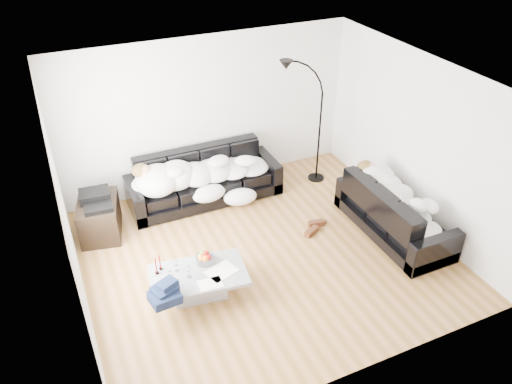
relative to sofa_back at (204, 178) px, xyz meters
name	(u,v)px	position (x,y,z in m)	size (l,w,h in m)	color
ground	(264,254)	(0.30, -1.73, -0.41)	(5.00, 5.00, 0.00)	brown
wall_back	(208,113)	(0.30, 0.52, 0.89)	(5.00, 0.02, 2.60)	silver
wall_left	(67,225)	(-2.20, -1.73, 0.89)	(0.02, 4.50, 2.60)	silver
wall_right	(417,142)	(2.80, -1.73, 0.89)	(0.02, 4.50, 2.60)	silver
ceiling	(266,83)	(0.30, -1.73, 2.19)	(5.00, 5.00, 0.00)	white
sofa_back	(204,178)	(0.00, 0.00, 0.00)	(2.52, 0.87, 0.82)	black
sofa_right	(395,210)	(2.31, -2.06, -0.01)	(1.99, 0.85, 0.80)	black
sleeper_back	(204,168)	(0.00, -0.05, 0.22)	(2.13, 0.74, 0.43)	white
sleeper_right	(397,198)	(2.31, -2.06, 0.22)	(1.70, 0.72, 0.42)	white
teal_cushion	(370,174)	(2.25, -1.44, 0.31)	(0.36, 0.30, 0.20)	#0C4858
coffee_table	(199,284)	(-0.83, -2.12, -0.23)	(1.23, 0.72, 0.36)	#939699
fruit_bowl	(205,258)	(-0.67, -1.94, 0.02)	(0.24, 0.24, 0.15)	white
wine_glass_a	(176,266)	(-1.06, -1.95, 0.03)	(0.07, 0.07, 0.17)	white
wine_glass_b	(170,276)	(-1.19, -2.11, 0.03)	(0.07, 0.07, 0.16)	white
wine_glass_c	(189,272)	(-0.95, -2.13, 0.04)	(0.08, 0.08, 0.18)	white
candle_left	(156,266)	(-1.30, -1.90, 0.08)	(0.05, 0.05, 0.26)	maroon
candle_right	(160,262)	(-1.24, -1.84, 0.06)	(0.04, 0.04, 0.23)	maroon
newspaper_a	(221,271)	(-0.54, -2.20, -0.04)	(0.37, 0.29, 0.01)	silver
newspaper_b	(210,284)	(-0.75, -2.36, -0.04)	(0.30, 0.21, 0.01)	silver
navy_jacket	(165,287)	(-1.31, -2.37, 0.12)	(0.37, 0.31, 0.19)	black
shoes	(314,227)	(1.24, -1.53, -0.36)	(0.43, 0.32, 0.10)	#472311
av_cabinet	(100,218)	(-1.76, -0.25, -0.13)	(0.57, 0.83, 0.57)	black
stereo	(96,198)	(-1.76, -0.25, 0.22)	(0.44, 0.34, 0.13)	black
floor_lamp	(320,128)	(2.04, -0.20, 0.59)	(0.73, 0.29, 2.00)	black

